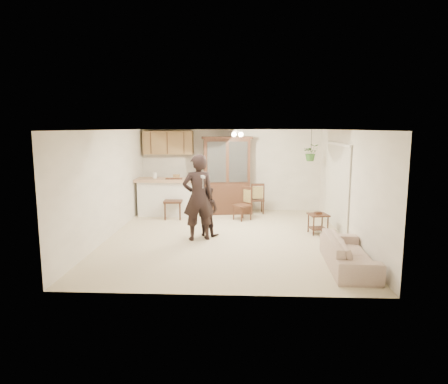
{
  "coord_description": "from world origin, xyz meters",
  "views": [
    {
      "loc": [
        0.37,
        -9.05,
        2.55
      ],
      "look_at": [
        -0.08,
        0.4,
        1.02
      ],
      "focal_mm": 32.0,
      "sensor_mm": 36.0,
      "label": 1
    }
  ],
  "objects_px": {
    "child": "(207,208)",
    "adult": "(198,201)",
    "sofa": "(349,248)",
    "china_hutch": "(227,176)",
    "chair_hutch_left": "(242,211)",
    "side_table": "(318,223)",
    "chair_hutch_right": "(257,205)",
    "chair_bar": "(173,208)"
  },
  "relations": [
    {
      "from": "china_hutch",
      "to": "chair_bar",
      "type": "height_order",
      "value": "china_hutch"
    },
    {
      "from": "chair_hutch_left",
      "to": "chair_bar",
      "type": "bearing_deg",
      "value": -132.35
    },
    {
      "from": "china_hutch",
      "to": "side_table",
      "type": "bearing_deg",
      "value": -52.36
    },
    {
      "from": "child",
      "to": "chair_hutch_left",
      "type": "height_order",
      "value": "child"
    },
    {
      "from": "child",
      "to": "side_table",
      "type": "relative_size",
      "value": 2.5
    },
    {
      "from": "chair_hutch_right",
      "to": "chair_hutch_left",
      "type": "bearing_deg",
      "value": 59.06
    },
    {
      "from": "child",
      "to": "china_hutch",
      "type": "xyz_separation_m",
      "value": [
        0.35,
        2.53,
        0.46
      ]
    },
    {
      "from": "adult",
      "to": "chair_hutch_left",
      "type": "distance_m",
      "value": 2.35
    },
    {
      "from": "china_hutch",
      "to": "chair_hutch_left",
      "type": "distance_m",
      "value": 1.33
    },
    {
      "from": "adult",
      "to": "child",
      "type": "height_order",
      "value": "adult"
    },
    {
      "from": "adult",
      "to": "child",
      "type": "xyz_separation_m",
      "value": [
        0.17,
        0.38,
        -0.22
      ]
    },
    {
      "from": "adult",
      "to": "side_table",
      "type": "bearing_deg",
      "value": 173.15
    },
    {
      "from": "side_table",
      "to": "chair_bar",
      "type": "bearing_deg",
      "value": 159.15
    },
    {
      "from": "child",
      "to": "chair_hutch_right",
      "type": "distance_m",
      "value": 2.88
    },
    {
      "from": "side_table",
      "to": "chair_hutch_left",
      "type": "xyz_separation_m",
      "value": [
        -1.84,
        1.37,
        0.01
      ]
    },
    {
      "from": "side_table",
      "to": "chair_hutch_right",
      "type": "bearing_deg",
      "value": 121.57
    },
    {
      "from": "china_hutch",
      "to": "chair_bar",
      "type": "xyz_separation_m",
      "value": [
        -1.47,
        -0.81,
        -0.81
      ]
    },
    {
      "from": "child",
      "to": "chair_hutch_right",
      "type": "relative_size",
      "value": 1.45
    },
    {
      "from": "chair_hutch_left",
      "to": "child",
      "type": "bearing_deg",
      "value": -66.98
    },
    {
      "from": "adult",
      "to": "child",
      "type": "distance_m",
      "value": 0.47
    },
    {
      "from": "adult",
      "to": "chair_bar",
      "type": "xyz_separation_m",
      "value": [
        -0.94,
        2.09,
        -0.58
      ]
    },
    {
      "from": "china_hutch",
      "to": "adult",
      "type": "bearing_deg",
      "value": -108.37
    },
    {
      "from": "adult",
      "to": "sofa",
      "type": "bearing_deg",
      "value": 129.91
    },
    {
      "from": "chair_hutch_left",
      "to": "chair_hutch_right",
      "type": "bearing_deg",
      "value": 113.97
    },
    {
      "from": "side_table",
      "to": "chair_hutch_right",
      "type": "relative_size",
      "value": 0.58
    },
    {
      "from": "sofa",
      "to": "chair_bar",
      "type": "distance_m",
      "value": 5.47
    },
    {
      "from": "chair_bar",
      "to": "china_hutch",
      "type": "bearing_deg",
      "value": 26.16
    },
    {
      "from": "child",
      "to": "china_hutch",
      "type": "bearing_deg",
      "value": -73.25
    },
    {
      "from": "sofa",
      "to": "china_hutch",
      "type": "xyz_separation_m",
      "value": [
        -2.43,
        4.64,
        0.77
      ]
    },
    {
      "from": "sofa",
      "to": "chair_hutch_left",
      "type": "distance_m",
      "value": 4.24
    },
    {
      "from": "sofa",
      "to": "china_hutch",
      "type": "relative_size",
      "value": 0.82
    },
    {
      "from": "sofa",
      "to": "chair_hutch_right",
      "type": "distance_m",
      "value": 4.91
    },
    {
      "from": "sofa",
      "to": "adult",
      "type": "distance_m",
      "value": 3.47
    },
    {
      "from": "sofa",
      "to": "adult",
      "type": "xyz_separation_m",
      "value": [
        -2.96,
        1.73,
        0.53
      ]
    },
    {
      "from": "chair_bar",
      "to": "chair_hutch_right",
      "type": "distance_m",
      "value": 2.53
    },
    {
      "from": "child",
      "to": "chair_hutch_right",
      "type": "bearing_deg",
      "value": -91.66
    },
    {
      "from": "child",
      "to": "chair_hutch_right",
      "type": "height_order",
      "value": "child"
    },
    {
      "from": "chair_bar",
      "to": "chair_hutch_left",
      "type": "xyz_separation_m",
      "value": [
        1.94,
        -0.07,
        -0.06
      ]
    },
    {
      "from": "child",
      "to": "adult",
      "type": "bearing_deg",
      "value": 90.03
    },
    {
      "from": "china_hutch",
      "to": "chair_hutch_left",
      "type": "bearing_deg",
      "value": -69.88
    },
    {
      "from": "china_hutch",
      "to": "side_table",
      "type": "height_order",
      "value": "china_hutch"
    },
    {
      "from": "china_hutch",
      "to": "chair_bar",
      "type": "relative_size",
      "value": 2.02
    }
  ]
}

